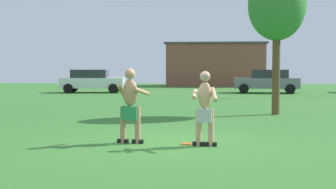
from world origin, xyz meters
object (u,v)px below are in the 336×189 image
at_px(player_in_green, 130,104).
at_px(tree_behind_players, 277,6).
at_px(frisbee, 186,144).
at_px(car_white_mid_lot, 92,81).
at_px(car_gray_near_post, 268,81).
at_px(player_with_cap, 205,105).

bearing_deg(player_in_green, tree_behind_players, 58.73).
relative_size(frisbee, tree_behind_players, 0.05).
bearing_deg(player_in_green, car_white_mid_lot, 106.33).
bearing_deg(car_gray_near_post, car_white_mid_lot, -177.30).
bearing_deg(player_in_green, car_gray_near_post, 75.28).
bearing_deg(frisbee, player_in_green, 177.94).
bearing_deg(player_in_green, player_with_cap, -8.41).
distance_m(player_in_green, frisbee, 1.56).
height_order(player_with_cap, car_gray_near_post, player_with_cap).
bearing_deg(car_white_mid_lot, player_in_green, -73.67).
bearing_deg(car_gray_near_post, frisbee, -101.51).
bearing_deg(tree_behind_players, player_with_cap, -109.35).
distance_m(frisbee, car_white_mid_lot, 22.65).
height_order(player_in_green, car_white_mid_lot, player_in_green).
relative_size(player_in_green, frisbee, 6.72).
height_order(car_gray_near_post, car_white_mid_lot, same).
bearing_deg(tree_behind_players, player_in_green, -121.27).
xyz_separation_m(car_white_mid_lot, tree_behind_players, (10.46, -14.35, 3.11)).
bearing_deg(player_with_cap, car_white_mid_lot, 110.21).
relative_size(player_with_cap, player_in_green, 0.97).
distance_m(player_with_cap, car_gray_near_post, 22.49).
relative_size(car_white_mid_lot, tree_behind_players, 0.84).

